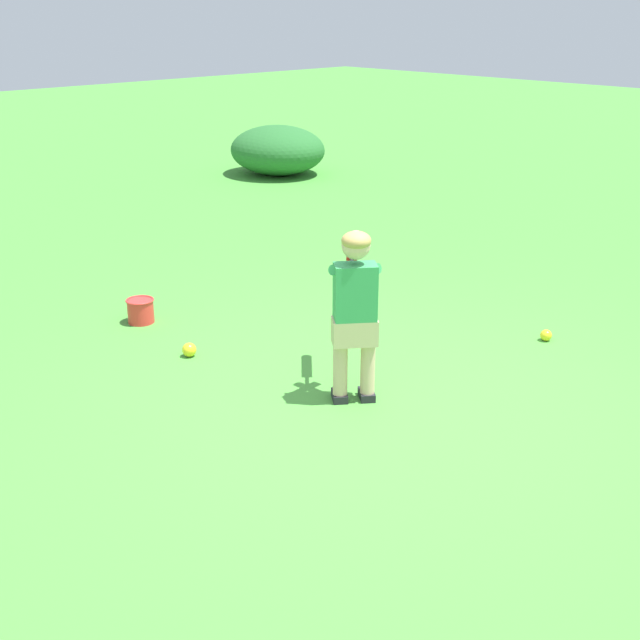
{
  "coord_description": "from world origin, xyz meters",
  "views": [
    {
      "loc": [
        -3.4,
        -2.98,
        2.32
      ],
      "look_at": [
        -0.01,
        0.55,
        0.45
      ],
      "focal_mm": 47.12,
      "sensor_mm": 36.0,
      "label": 1
    }
  ],
  "objects_px": {
    "child_batter": "(355,300)",
    "play_ball_far_right": "(189,350)",
    "toy_bucket": "(141,310)",
    "play_ball_near_batter": "(546,335)"
  },
  "relations": [
    {
      "from": "play_ball_far_right",
      "to": "play_ball_near_batter",
      "type": "relative_size",
      "value": 1.18
    },
    {
      "from": "play_ball_near_batter",
      "to": "toy_bucket",
      "type": "height_order",
      "value": "toy_bucket"
    },
    {
      "from": "child_batter",
      "to": "play_ball_far_right",
      "type": "height_order",
      "value": "child_batter"
    },
    {
      "from": "play_ball_far_right",
      "to": "toy_bucket",
      "type": "distance_m",
      "value": 0.81
    },
    {
      "from": "child_batter",
      "to": "play_ball_far_right",
      "type": "relative_size",
      "value": 10.88
    },
    {
      "from": "toy_bucket",
      "to": "play_ball_far_right",
      "type": "bearing_deg",
      "value": -98.65
    },
    {
      "from": "child_batter",
      "to": "play_ball_near_batter",
      "type": "distance_m",
      "value": 1.82
    },
    {
      "from": "child_batter",
      "to": "toy_bucket",
      "type": "height_order",
      "value": "child_batter"
    },
    {
      "from": "play_ball_far_right",
      "to": "toy_bucket",
      "type": "bearing_deg",
      "value": 81.35
    },
    {
      "from": "play_ball_near_batter",
      "to": "toy_bucket",
      "type": "xyz_separation_m",
      "value": [
        -1.92,
        2.36,
        0.06
      ]
    }
  ]
}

